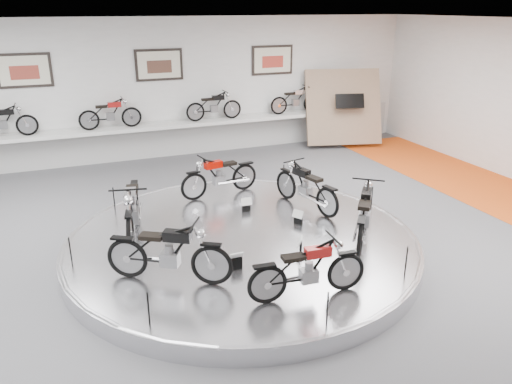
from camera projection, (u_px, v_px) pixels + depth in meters
name	position (u px, v px, depth m)	size (l,w,h in m)	color
floor	(248.00, 258.00, 8.99)	(16.00, 16.00, 0.00)	#4F4F52
ceiling	(247.00, 25.00, 7.59)	(16.00, 16.00, 0.00)	white
wall_back	(161.00, 90.00, 14.37)	(16.00, 16.00, 0.00)	white
dado_band	(164.00, 139.00, 14.86)	(15.68, 0.04, 1.10)	#BCBCBA
display_platform	(242.00, 244.00, 9.20)	(6.40, 6.40, 0.30)	silver
platform_rim	(242.00, 238.00, 9.16)	(6.40, 6.40, 0.10)	#B2B2BA
shelf	(165.00, 126.00, 14.46)	(11.00, 0.55, 0.10)	silver
poster_left	(24.00, 70.00, 12.87)	(1.35, 0.06, 0.88)	beige
poster_center	(159.00, 65.00, 14.09)	(1.35, 0.06, 0.88)	beige
poster_right	(272.00, 60.00, 15.31)	(1.35, 0.06, 0.88)	beige
display_panel	(343.00, 107.00, 15.81)	(2.40, 0.12, 2.40)	#8F7259
shelf_bike_a	(3.00, 124.00, 12.85)	(1.22, 0.42, 0.73)	black
shelf_bike_b	(110.00, 116.00, 13.79)	(1.22, 0.42, 0.73)	maroon
shelf_bike_c	(214.00, 108.00, 14.84)	(1.22, 0.42, 0.73)	black
shelf_bike_d	(295.00, 102.00, 15.78)	(1.22, 0.42, 0.73)	silver
bike_a	(306.00, 186.00, 10.30)	(1.62, 0.57, 0.95)	black
bike_b	(220.00, 175.00, 11.01)	(1.58, 0.56, 0.93)	#B30A00
bike_c	(132.00, 208.00, 8.99)	(1.86, 0.66, 1.09)	silver
bike_d	(168.00, 252.00, 7.51)	(1.68, 0.59, 0.99)	black
bike_e	(308.00, 269.00, 7.12)	(1.53, 0.54, 0.90)	maroon
bike_f	(365.00, 213.00, 8.91)	(1.72, 0.61, 1.01)	black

